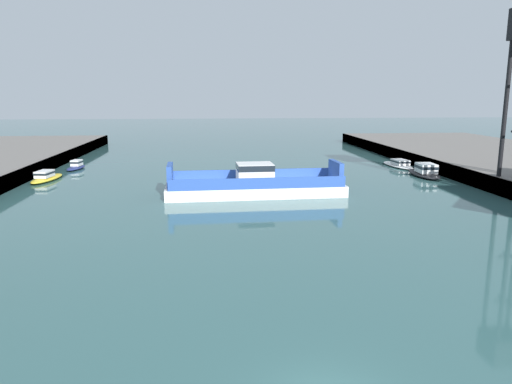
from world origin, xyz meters
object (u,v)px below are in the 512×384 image
Objects in this scene: moored_boat_near_right at (76,166)px; moored_boat_upstream_a at (46,177)px; moored_boat_far_right at (399,164)px; chain_ferry at (255,185)px; moored_boat_mid_right at (425,171)px.

moored_boat_upstream_a is at bearing -96.87° from moored_boat_near_right.
moored_boat_upstream_a is at bearing -171.24° from moored_boat_far_right.
chain_ferry reaches higher than moored_boat_near_right.
chain_ferry is 24.27m from moored_boat_mid_right.
moored_boat_far_right is 46.82m from moored_boat_upstream_a.
chain_ferry is 28.32m from moored_boat_far_right.
moored_boat_mid_right reaches higher than moored_boat_upstream_a.
moored_boat_near_right is at bearing 177.54° from moored_boat_far_right.
moored_boat_upstream_a is (-46.43, 1.03, -0.14)m from moored_boat_mid_right.
moored_boat_upstream_a is at bearing 156.63° from chain_ferry.
chain_ferry is 2.28× the size of moored_boat_far_right.
moored_boat_far_right is 1.13× the size of moored_boat_upstream_a.
chain_ferry reaches higher than moored_boat_far_right.
chain_ferry is at bearing -157.33° from moored_boat_mid_right.
moored_boat_mid_right is (45.33, -10.10, 0.15)m from moored_boat_near_right.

